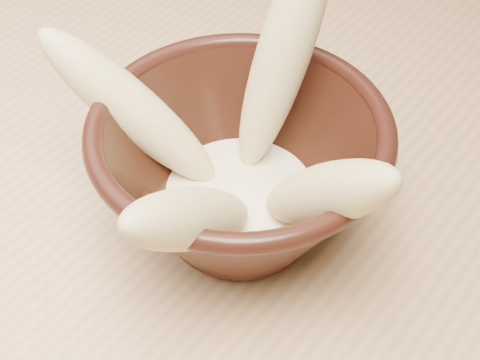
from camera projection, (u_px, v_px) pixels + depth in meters
name	position (u px, v px, depth m)	size (l,w,h in m)	color
table	(91.00, 156.00, 0.68)	(1.20, 0.80, 0.75)	tan
bowl	(240.00, 171.00, 0.47)	(0.21, 0.21, 0.11)	black
milk_puddle	(240.00, 197.00, 0.49)	(0.12, 0.12, 0.02)	#F4E7C4
banana_upright	(284.00, 51.00, 0.46)	(0.04, 0.04, 0.19)	#E3CC86
banana_left	(131.00, 109.00, 0.47)	(0.04, 0.04, 0.16)	#E3CC86
banana_right	(325.00, 194.00, 0.41)	(0.04, 0.04, 0.15)	#E3CC86
banana_front	(193.00, 218.00, 0.40)	(0.04, 0.04, 0.16)	#E3CC86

